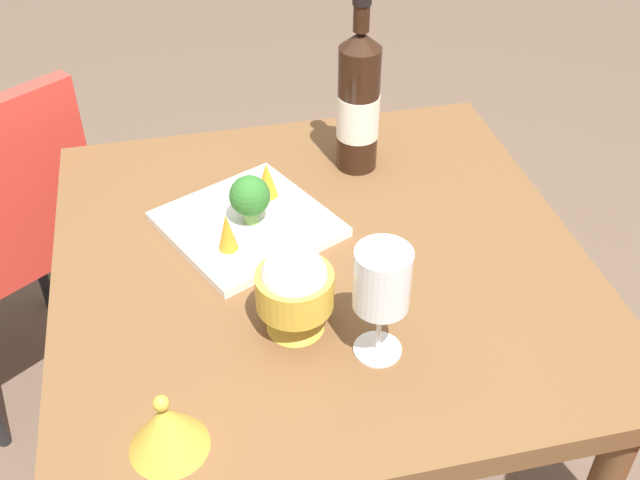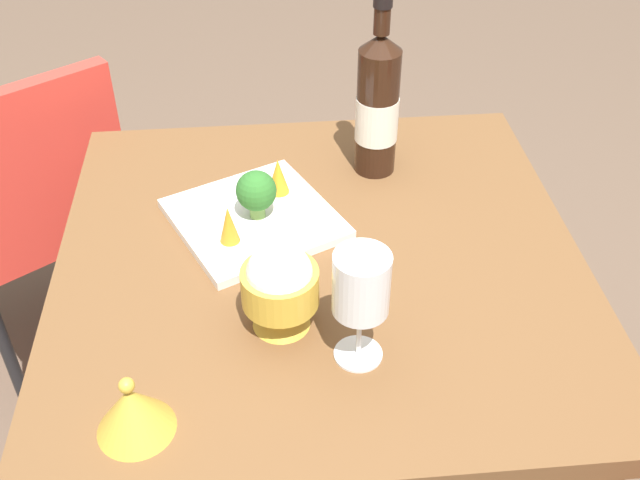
# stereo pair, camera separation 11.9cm
# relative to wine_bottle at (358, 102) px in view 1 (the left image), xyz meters

# --- Properties ---
(dining_table) EXTENTS (0.84, 0.84, 0.75)m
(dining_table) POSITION_rel_wine_bottle_xyz_m (-0.24, 0.12, -0.23)
(dining_table) COLOR brown
(dining_table) RESTS_ON ground_plane
(wine_bottle) EXTENTS (0.08, 0.08, 0.34)m
(wine_bottle) POSITION_rel_wine_bottle_xyz_m (0.00, 0.00, 0.00)
(wine_bottle) COLOR black
(wine_bottle) RESTS_ON dining_table
(wine_glass) EXTENTS (0.08, 0.08, 0.18)m
(wine_glass) POSITION_rel_wine_bottle_xyz_m (-0.46, 0.09, -0.00)
(wine_glass) COLOR white
(wine_glass) RESTS_ON dining_table
(rice_bowl) EXTENTS (0.11, 0.11, 0.14)m
(rice_bowl) POSITION_rel_wine_bottle_xyz_m (-0.39, 0.19, -0.06)
(rice_bowl) COLOR gold
(rice_bowl) RESTS_ON dining_table
(rice_bowl_lid) EXTENTS (0.10, 0.10, 0.09)m
(rice_bowl_lid) POSITION_rel_wine_bottle_xyz_m (-0.56, 0.39, -0.10)
(rice_bowl_lid) COLOR gold
(rice_bowl_lid) RESTS_ON dining_table
(serving_plate) EXTENTS (0.33, 0.33, 0.02)m
(serving_plate) POSITION_rel_wine_bottle_xyz_m (-0.15, 0.23, -0.13)
(serving_plate) COLOR white
(serving_plate) RESTS_ON dining_table
(broccoli_floret) EXTENTS (0.07, 0.07, 0.09)m
(broccoli_floret) POSITION_rel_wine_bottle_xyz_m (-0.15, 0.22, -0.07)
(broccoli_floret) COLOR #729E4C
(broccoli_floret) RESTS_ON serving_plate
(carrot_garnish_left) EXTENTS (0.03, 0.03, 0.07)m
(carrot_garnish_left) POSITION_rel_wine_bottle_xyz_m (-0.21, 0.27, -0.08)
(carrot_garnish_left) COLOR orange
(carrot_garnish_left) RESTS_ON serving_plate
(carrot_garnish_right) EXTENTS (0.04, 0.04, 0.07)m
(carrot_garnish_right) POSITION_rel_wine_bottle_xyz_m (-0.08, 0.18, -0.08)
(carrot_garnish_right) COLOR orange
(carrot_garnish_right) RESTS_ON serving_plate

